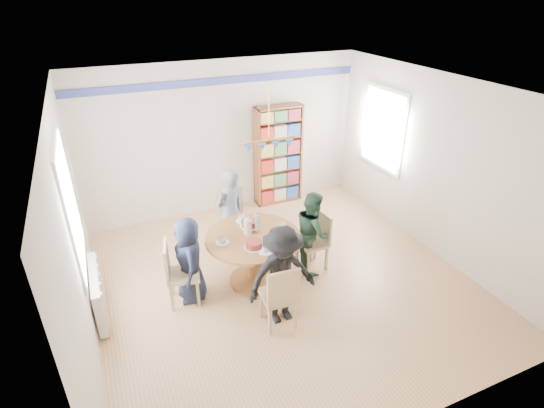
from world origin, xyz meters
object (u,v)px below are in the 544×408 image
bookshelf (278,156)px  person_left (189,260)px  dining_table (253,248)px  person_right (312,231)px  person_near (282,276)px  radiator (98,293)px  chair_left (177,271)px  chair_near (281,295)px  person_far (230,212)px  chair_right (317,238)px  chair_far (230,216)px

bookshelf → person_left: bearing=-136.0°
dining_table → person_left: size_ratio=1.08×
person_right → person_near: size_ratio=0.93×
radiator → chair_left: chair_left is taller
person_near → person_left: bearing=137.2°
chair_near → person_left: person_left is taller
chair_near → chair_left: bearing=136.9°
radiator → bookshelf: bearing=31.0°
person_near → bookshelf: size_ratio=0.71×
dining_table → person_far: (-0.03, 0.86, 0.14)m
person_right → person_near: person_near is taller
person_right → person_far: (-0.94, 0.89, 0.08)m
chair_left → chair_near: bearing=-43.1°
person_near → radiator: bearing=154.9°
chair_right → person_near: (-0.94, -0.83, 0.18)m
radiator → chair_near: (2.00, -1.11, 0.15)m
chair_left → chair_far: size_ratio=0.92×
dining_table → chair_far: bearing=90.2°
dining_table → chair_far: (-0.00, 0.98, -0.01)m
dining_table → person_near: 0.87m
dining_table → chair_right: bearing=-1.6°
chair_far → person_near: (0.04, -1.84, 0.12)m
chair_near → bookshelf: size_ratio=0.49×
chair_near → person_far: (0.01, 1.85, 0.20)m
person_far → radiator: bearing=-1.7°
dining_table → person_near: person_near is taller
dining_table → person_left: person_left is taller
chair_right → person_right: (-0.08, -0.00, 0.13)m
chair_near → person_far: person_far is taller
person_right → person_near: bearing=151.5°
person_left → person_far: 1.21m
person_left → person_near: (0.92, -0.86, 0.06)m
chair_right → person_near: size_ratio=0.66×
chair_left → chair_far: chair_far is taller
dining_table → person_right: 0.91m
radiator → chair_right: bearing=-2.9°
chair_near → person_near: person_near is taller
radiator → chair_far: chair_far is taller
dining_table → person_left: (-0.88, 0.00, 0.04)m
dining_table → chair_right: chair_right is taller
dining_table → chair_left: (-1.07, -0.03, -0.05)m
chair_left → radiator: bearing=171.2°
radiator → chair_right: (3.02, -0.15, 0.13)m
person_left → chair_left: bearing=-75.3°
radiator → person_far: bearing=20.2°
dining_table → chair_left: 1.07m
chair_right → chair_far: (-0.98, 1.01, 0.07)m
person_near → chair_near: bearing=-121.7°
chair_near → person_far: 1.86m
person_right → dining_table: bearing=105.8°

